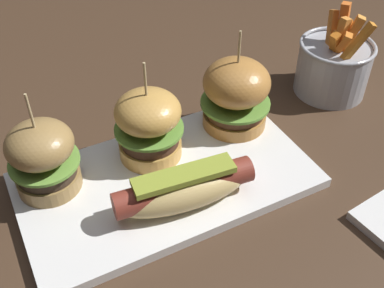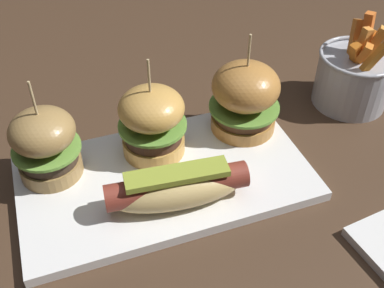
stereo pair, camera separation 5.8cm
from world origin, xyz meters
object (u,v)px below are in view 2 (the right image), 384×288
platter_main (165,178)px  slider_right (245,97)px  fries_bucket (354,76)px  hot_dog (176,188)px  slider_center (154,121)px  slider_left (45,144)px

platter_main → slider_right: bearing=22.1°
slider_right → fries_bucket: bearing=5.1°
hot_dog → slider_center: 0.10m
slider_center → slider_right: size_ratio=0.96×
platter_main → slider_center: bearing=87.0°
hot_dog → slider_center: bearing=87.9°
slider_left → platter_main: bearing=-21.2°
slider_left → slider_center: slider_center is taller
slider_right → fries_bucket: 0.19m
platter_main → slider_left: bearing=158.8°
hot_dog → fries_bucket: size_ratio=1.20×
platter_main → hot_dog: bearing=-91.1°
platter_main → slider_right: (0.13, 0.05, 0.06)m
slider_left → fries_bucket: bearing=2.4°
fries_bucket → slider_center: bearing=-176.0°
slider_left → fries_bucket: 0.46m
fries_bucket → platter_main: bearing=-167.6°
slider_left → slider_right: bearing=0.4°
hot_dog → slider_center: slider_center is taller
slider_left → fries_bucket: size_ratio=0.97×
fries_bucket → slider_left: bearing=-177.6°
platter_main → fries_bucket: (0.32, 0.07, 0.04)m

